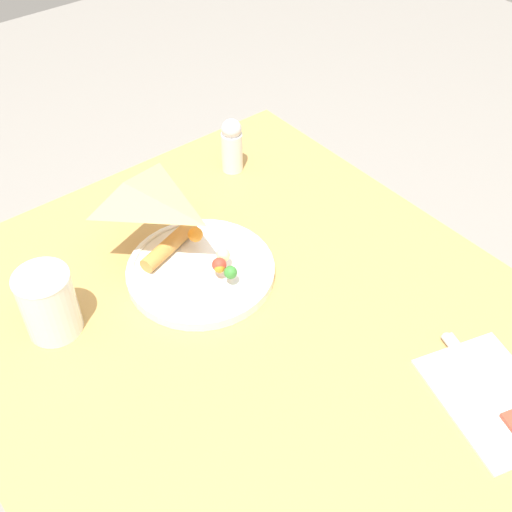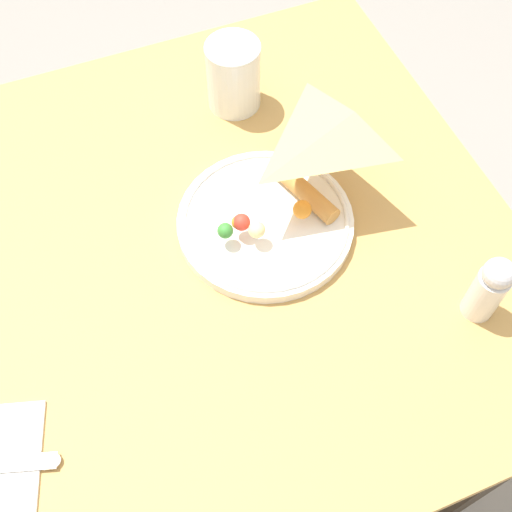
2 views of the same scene
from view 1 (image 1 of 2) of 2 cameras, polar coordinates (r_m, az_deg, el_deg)
name	(u,v)px [view 1 (image 1 of 2)]	position (r m, az deg, el deg)	size (l,w,h in m)	color
dining_table	(262,387)	(1.01, 0.51, -11.59)	(0.92, 0.77, 0.76)	tan
plate_pizza	(203,267)	(0.97, -4.72, -0.96)	(0.23, 0.23, 0.05)	white
milk_glass	(49,305)	(0.92, -17.90, -4.21)	(0.08, 0.08, 0.10)	white
napkin_folded	(493,398)	(0.89, 20.29, -11.78)	(0.21, 0.18, 0.00)	white
butter_knife	(499,404)	(0.88, 20.81, -12.17)	(0.21, 0.08, 0.01)	#99422D
salt_shaker	(232,145)	(1.16, -2.15, 9.84)	(0.04, 0.04, 0.10)	silver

